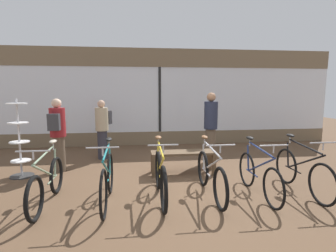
{
  "coord_description": "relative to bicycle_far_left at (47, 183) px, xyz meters",
  "views": [
    {
      "loc": [
        -0.79,
        -4.81,
        1.85
      ],
      "look_at": [
        0.0,
        1.66,
        0.95
      ],
      "focal_mm": 28.0,
      "sensor_mm": 36.0,
      "label": 1
    }
  ],
  "objects": [
    {
      "name": "ground_plane",
      "position": [
        2.23,
        0.57,
        -0.37
      ],
      "size": [
        24.0,
        24.0,
        0.0
      ],
      "primitive_type": "plane",
      "color": "brown"
    },
    {
      "name": "shop_back_wall",
      "position": [
        2.23,
        4.53,
        1.27
      ],
      "size": [
        12.0,
        0.08,
        3.2
      ],
      "color": "#7A664C",
      "rests_on": "ground_plane"
    },
    {
      "name": "bicycle_far_left",
      "position": [
        0.0,
        0.0,
        0.0
      ],
      "size": [
        0.46,
        1.7,
        1.01
      ],
      "color": "black",
      "rests_on": "ground_plane"
    },
    {
      "name": "bicycle_left",
      "position": [
        0.96,
        -0.07,
        0.04
      ],
      "size": [
        0.46,
        1.72,
        1.05
      ],
      "color": "black",
      "rests_on": "ground_plane"
    },
    {
      "name": "bicycle_center_left",
      "position": [
        1.84,
        0.02,
        0.03
      ],
      "size": [
        0.46,
        1.73,
        1.04
      ],
      "color": "black",
      "rests_on": "ground_plane"
    },
    {
      "name": "bicycle_center_right",
      "position": [
        2.71,
        0.04,
        0.01
      ],
      "size": [
        0.46,
        1.76,
        1.02
      ],
      "color": "black",
      "rests_on": "ground_plane"
    },
    {
      "name": "bicycle_right",
      "position": [
        3.54,
        -0.06,
        0.01
      ],
      "size": [
        0.46,
        1.66,
        1.01
      ],
      "color": "black",
      "rests_on": "ground_plane"
    },
    {
      "name": "bicycle_far_right",
      "position": [
        4.39,
        -0.02,
        0.03
      ],
      "size": [
        0.46,
        1.74,
        1.03
      ],
      "color": "black",
      "rests_on": "ground_plane"
    },
    {
      "name": "accessory_rack",
      "position": [
        -1.02,
        1.53,
        0.32
      ],
      "size": [
        0.48,
        0.48,
        1.67
      ],
      "color": "#333333",
      "rests_on": "ground_plane"
    },
    {
      "name": "display_bench",
      "position": [
        2.45,
        1.32,
        0.04
      ],
      "size": [
        1.4,
        0.44,
        0.5
      ],
      "color": "brown",
      "rests_on": "ground_plane"
    },
    {
      "name": "customer_near_rack",
      "position": [
        -0.31,
        1.8,
        0.53
      ],
      "size": [
        0.35,
        0.49,
        1.66
      ],
      "color": "brown",
      "rests_on": "ground_plane"
    },
    {
      "name": "customer_by_window",
      "position": [
        3.32,
        2.16,
        0.58
      ],
      "size": [
        0.43,
        0.43,
        1.79
      ],
      "color": "brown",
      "rests_on": "ground_plane"
    },
    {
      "name": "customer_mid_floor",
      "position": [
        0.54,
        2.86,
        0.48
      ],
      "size": [
        0.48,
        0.56,
        1.58
      ],
      "color": "#2D2D38",
      "rests_on": "ground_plane"
    }
  ]
}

